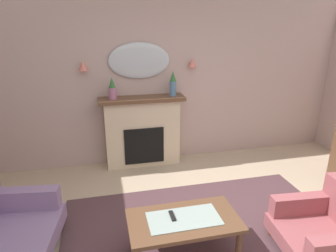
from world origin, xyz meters
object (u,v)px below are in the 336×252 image
at_px(mantel_vase_left, 173,84).
at_px(wall_mirror, 139,61).
at_px(wall_sconce_left, 83,66).
at_px(fireplace, 143,132).
at_px(coffee_table, 184,224).
at_px(wall_sconce_right, 192,63).
at_px(armchair_by_coffee_table, 329,228).
at_px(tv_remote, 172,216).
at_px(mantel_vase_right, 112,89).

relative_size(mantel_vase_left, wall_mirror, 0.41).
bearing_deg(wall_sconce_left, fireplace, -6.16).
bearing_deg(coffee_table, wall_mirror, 91.89).
bearing_deg(wall_sconce_right, armchair_by_coffee_table, -75.46).
bearing_deg(wall_sconce_right, tv_remote, -111.58).
bearing_deg(wall_mirror, tv_remote, -90.71).
bearing_deg(armchair_by_coffee_table, tv_remote, 166.93).
relative_size(wall_sconce_right, tv_remote, 0.88).
distance_m(fireplace, wall_sconce_right, 1.38).
height_order(fireplace, mantel_vase_left, mantel_vase_left).
relative_size(mantel_vase_right, mantel_vase_left, 0.85).
xyz_separation_m(wall_mirror, coffee_table, (0.08, -2.32, -1.33)).
relative_size(fireplace, tv_remote, 8.50).
relative_size(wall_mirror, wall_sconce_right, 6.86).
bearing_deg(coffee_table, wall_sconce_right, 71.22).
xyz_separation_m(wall_mirror, armchair_by_coffee_table, (1.52, -2.63, -1.40)).
xyz_separation_m(mantel_vase_right, mantel_vase_left, (0.95, 0.00, 0.04)).
distance_m(wall_sconce_right, tv_remote, 2.68).
bearing_deg(wall_sconce_right, wall_mirror, 176.63).
distance_m(wall_sconce_right, coffee_table, 2.72).
bearing_deg(fireplace, tv_remote, -90.76).
bearing_deg(coffee_table, mantel_vase_right, 103.74).
distance_m(mantel_vase_left, armchair_by_coffee_table, 2.86).
bearing_deg(wall_mirror, wall_sconce_right, -3.37).
distance_m(mantel_vase_left, tv_remote, 2.35).
bearing_deg(mantel_vase_right, wall_sconce_right, 5.27).
height_order(wall_mirror, tv_remote, wall_mirror).
xyz_separation_m(wall_sconce_right, coffee_table, (-0.77, -2.27, -1.28)).
relative_size(wall_sconce_left, coffee_table, 0.13).
distance_m(wall_sconce_left, wall_sconce_right, 1.70).
bearing_deg(tv_remote, wall_sconce_left, 110.31).
bearing_deg(wall_sconce_left, wall_mirror, 3.37).
relative_size(mantel_vase_right, wall_sconce_left, 2.42).
bearing_deg(wall_sconce_right, mantel_vase_left, -161.08).
bearing_deg(wall_sconce_right, fireplace, -173.84).
relative_size(coffee_table, tv_remote, 6.88).
bearing_deg(fireplace, coffee_table, -87.98).
xyz_separation_m(wall_sconce_left, tv_remote, (0.82, -2.22, -1.21)).
bearing_deg(mantel_vase_left, wall_sconce_left, 174.92).
bearing_deg(coffee_table, wall_sconce_left, 112.17).
bearing_deg(wall_sconce_left, mantel_vase_left, -5.08).
bearing_deg(mantel_vase_right, fireplace, 3.60).
bearing_deg(mantel_vase_right, wall_sconce_left, 163.30).
bearing_deg(armchair_by_coffee_table, fireplace, 121.41).
height_order(mantel_vase_right, armchair_by_coffee_table, mantel_vase_right).
bearing_deg(mantel_vase_right, wall_mirror, 20.70).
bearing_deg(mantel_vase_left, wall_mirror, 161.22).
relative_size(fireplace, mantel_vase_right, 4.02).
height_order(fireplace, wall_sconce_right, wall_sconce_right).
bearing_deg(coffee_table, fireplace, 92.02).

